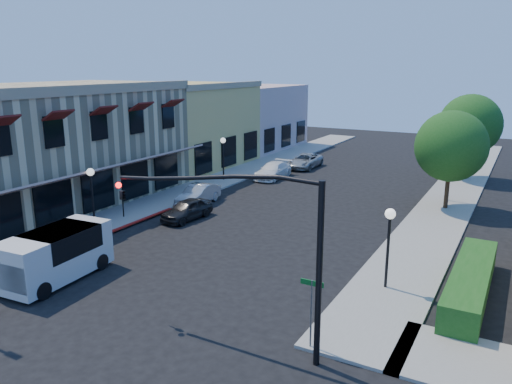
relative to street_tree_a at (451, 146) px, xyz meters
The scene contains 21 objects.
ground 24.06m from the street_tree_a, 111.80° to the right, with size 120.00×120.00×0.00m, color black.
sidewalk_left 18.71m from the street_tree_a, 164.10° to the left, with size 3.50×50.00×0.12m, color gray.
sidewalk_right 6.49m from the street_tree_a, 90.57° to the left, with size 3.50×50.00×0.12m, color gray.
curb_red_strip 21.45m from the street_tree_a, 138.28° to the right, with size 0.25×10.00×0.06m, color maroon.
corner_brick_building 26.63m from the street_tree_a, 155.60° to the right, with size 11.77×18.20×8.10m.
yellow_stucco_building 24.63m from the street_tree_a, behind, with size 10.00×12.00×7.60m, color tan.
pink_stucco_building 29.10m from the street_tree_a, 146.64° to the left, with size 10.00×12.00×7.00m, color #C7A196.
hedge 13.96m from the street_tree_a, 77.42° to the right, with size 1.40×8.00×1.10m, color #1A5016.
street_tree_a is the anchor object (origin of this frame).
street_tree_b 10.01m from the street_tree_a, 90.00° to the left, with size 4.94×4.94×7.02m.
signal_mast_arm 20.71m from the street_tree_a, 98.17° to the right, with size 8.01×0.39×6.00m.
street_name_sign 20.00m from the street_tree_a, 93.76° to the right, with size 0.80×0.06×2.50m.
lamppost_left_near 22.30m from the street_tree_a, 141.02° to the right, with size 0.44×0.44×3.57m.
lamppost_left_far 17.36m from the street_tree_a, behind, with size 0.44×0.44×3.57m.
lamppost_right_near 14.08m from the street_tree_a, 91.23° to the right, with size 0.44×0.44×3.57m.
lamppost_right_far 2.49m from the street_tree_a, 98.53° to the left, with size 0.44×0.44×3.57m.
white_van 24.25m from the street_tree_a, 123.60° to the right, with size 2.50×5.14×2.22m.
parked_car_a 17.25m from the street_tree_a, 143.67° to the right, with size 1.50×3.72×1.27m, color black.
parked_car_b 16.86m from the street_tree_a, 155.48° to the right, with size 1.42×4.07×1.34m, color #AAADB0.
parked_car_c 14.89m from the street_tree_a, 168.73° to the left, with size 1.85×4.54×1.32m, color white.
parked_car_d 16.27m from the street_tree_a, 148.94° to the left, with size 2.15×4.66×1.30m, color #A0A4A5.
Camera 1 is at (13.08, -11.71, 9.24)m, focal length 35.00 mm.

